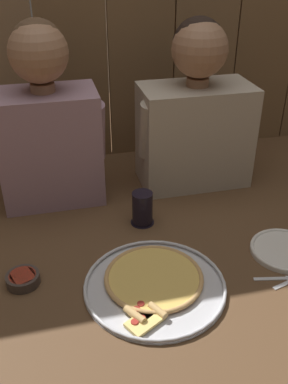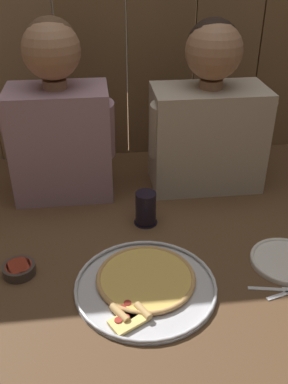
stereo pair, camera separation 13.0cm
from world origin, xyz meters
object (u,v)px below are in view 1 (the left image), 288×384
Objects in this scene: drinking_glass at (142,208)px; pizza_tray at (154,283)px; diner_left at (47,122)px; diner_right at (196,113)px; dipping_bowl at (23,278)px; dinner_plate at (285,250)px.

pizza_tray is at bearing -97.35° from drinking_glass.
diner_left is 0.54m from diner_right.
drinking_glass is at bearing -41.43° from diner_left.
drinking_glass is (0.04, 0.31, 0.05)m from pizza_tray.
diner_left is (-0.24, 0.55, 0.29)m from pizza_tray.
diner_right is at bearing 61.48° from pizza_tray.
drinking_glass is 0.44m from diner_left.
diner_left is at bearing 113.21° from pizza_tray.
drinking_glass reaches higher than dipping_bowl.
diner_left reaches higher than dipping_bowl.
dinner_plate reaches higher than pizza_tray.
drinking_glass is at bearing 146.26° from dinner_plate.
pizza_tray is at bearing -15.15° from dipping_bowl.
dipping_bowl is (-0.79, 0.05, 0.01)m from dinner_plate.
dipping_bowl is 0.15× the size of diner_left.
diner_left is (-0.28, 0.24, 0.24)m from drinking_glass.
drinking_glass is 1.23× the size of dipping_bowl.
diner_right is (0.54, 0.00, -0.02)m from diner_left.
pizza_tray is 0.43m from dinner_plate.
pizza_tray is 0.65× the size of diner_right.
dinner_plate is 1.82× the size of drinking_glass.
dinner_plate is 0.34× the size of diner_left.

